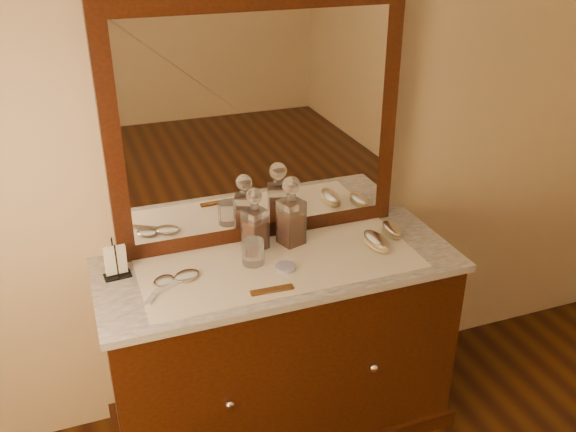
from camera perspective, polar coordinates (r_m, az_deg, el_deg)
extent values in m
plane|color=tan|center=(2.53, -3.15, 9.87)|extent=(4.50, 4.50, 0.00)
cube|color=black|center=(2.74, -0.74, -12.11)|extent=(1.40, 0.55, 0.82)
cube|color=black|center=(2.99, -0.70, -17.66)|extent=(1.46, 0.59, 0.08)
sphere|color=silver|center=(2.45, -5.32, -16.74)|extent=(0.04, 0.04, 0.04)
sphere|color=silver|center=(2.62, 7.81, -13.53)|extent=(0.04, 0.04, 0.04)
cube|color=silver|center=(2.50, -0.80, -4.48)|extent=(1.44, 0.59, 0.03)
cube|color=black|center=(2.50, -2.77, 8.47)|extent=(1.20, 0.08, 1.00)
cube|color=white|center=(2.47, -2.53, 8.24)|extent=(1.06, 0.01, 0.86)
cube|color=silver|center=(2.48, -0.64, -4.37)|extent=(1.10, 0.45, 0.00)
cylinder|color=silver|center=(2.44, -0.22, -4.69)|extent=(0.08, 0.08, 0.01)
cube|color=brown|center=(2.31, -1.46, -6.76)|extent=(0.16, 0.04, 0.01)
cube|color=black|center=(2.49, -15.27, -5.25)|extent=(0.11, 0.07, 0.01)
cylinder|color=black|center=(2.42, -15.34, -4.13)|extent=(0.01, 0.01, 0.15)
cylinder|color=black|center=(2.48, -15.60, -3.47)|extent=(0.01, 0.01, 0.15)
cube|color=white|center=(2.45, -15.46, -3.90)|extent=(0.08, 0.04, 0.12)
cube|color=#9A3E16|center=(2.56, -2.99, -1.74)|extent=(0.09, 0.09, 0.12)
cube|color=white|center=(2.54, -3.00, -1.22)|extent=(0.11, 0.11, 0.17)
cylinder|color=white|center=(2.50, -3.06, 0.84)|extent=(0.05, 0.05, 0.03)
sphere|color=white|center=(2.48, -3.08, 1.84)|extent=(0.09, 0.09, 0.07)
cube|color=#9A3E16|center=(2.59, 0.29, -1.13)|extent=(0.09, 0.09, 0.13)
cube|color=white|center=(2.58, 0.29, -0.56)|extent=(0.11, 0.11, 0.19)
cylinder|color=white|center=(2.53, 0.29, 1.71)|extent=(0.05, 0.05, 0.03)
sphere|color=white|center=(2.51, 0.30, 2.82)|extent=(0.09, 0.09, 0.07)
ellipsoid|color=tan|center=(2.61, 8.03, -2.50)|extent=(0.08, 0.17, 0.03)
ellipsoid|color=silver|center=(2.60, 8.06, -2.09)|extent=(0.08, 0.17, 0.03)
ellipsoid|color=tan|center=(2.72, 9.43, -1.42)|extent=(0.07, 0.15, 0.02)
ellipsoid|color=silver|center=(2.71, 9.46, -1.09)|extent=(0.07, 0.15, 0.02)
ellipsoid|color=silver|center=(2.39, -11.24, -5.85)|extent=(0.12, 0.12, 0.02)
cube|color=silver|center=(2.33, -12.08, -7.01)|extent=(0.09, 0.12, 0.01)
ellipsoid|color=silver|center=(2.41, -9.20, -5.38)|extent=(0.13, 0.13, 0.02)
cube|color=silver|center=(2.36, -10.91, -6.36)|extent=(0.13, 0.09, 0.01)
cylinder|color=white|center=(2.46, -3.20, -3.29)|extent=(0.09, 0.09, 0.10)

